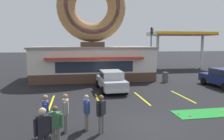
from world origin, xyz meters
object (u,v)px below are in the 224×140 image
Objects in this scene: car_silver at (111,80)px; traffic_light_pole at (151,43)px; pedestrian_leather_jacket_man at (101,112)px; pedestrian_clipboard_woman at (46,113)px; golf_ball at (197,114)px; pedestrian_crossing_woman at (43,131)px; pedestrian_blue_sweater_man at (87,111)px; pedestrian_beanie_man at (66,111)px; car_navy at (223,77)px; pedestrian_hooded_kid at (55,125)px; trash_bin at (165,77)px.

car_silver is 13.30m from traffic_light_pole.
pedestrian_clipboard_woman is at bearing 176.85° from pedestrian_leather_jacket_man.
pedestrian_crossing_woman reaches higher than golf_ball.
golf_ball is at bearing 9.46° from pedestrian_blue_sweater_man.
golf_ball is 0.03× the size of pedestrian_beanie_man.
car_silver is 0.80× the size of traffic_light_pole.
car_navy is 0.79× the size of traffic_light_pole.
golf_ball is at bearing 23.78° from pedestrian_crossing_woman.
pedestrian_beanie_man is at bearing -170.95° from golf_ball.
pedestrian_clipboard_woman is at bearing -160.46° from pedestrian_beanie_man.
pedestrian_beanie_man reaches higher than pedestrian_hooded_kid.
pedestrian_leather_jacket_man is 2.74m from pedestrian_crossing_woman.
pedestrian_clipboard_woman is 1.76× the size of trash_bin.
pedestrian_clipboard_woman is at bearing 114.11° from pedestrian_hooded_kid.
car_silver is 2.99× the size of pedestrian_hooded_kid.
trash_bin is (8.14, 10.33, -0.36)m from pedestrian_blue_sweater_man.
pedestrian_clipboard_woman reaches higher than pedestrian_beanie_man.
pedestrian_crossing_woman reaches higher than pedestrian_beanie_man.
car_navy is 13.71m from pedestrian_leather_jacket_man.
pedestrian_beanie_man is at bearing -173.66° from pedestrian_blue_sweater_man.
pedestrian_clipboard_woman is at bearing -167.32° from pedestrian_blue_sweater_man.
car_navy reaches higher than golf_ball.
pedestrian_clipboard_woman is (-2.24, 0.12, 0.05)m from pedestrian_leather_jacket_man.
trash_bin is 8.75m from traffic_light_pole.
car_silver is 1.00× the size of car_navy.
pedestrian_leather_jacket_man is 0.94× the size of pedestrian_crossing_woman.
pedestrian_clipboard_woman reaches higher than pedestrian_leather_jacket_man.
trash_bin is (9.65, 12.60, -0.48)m from pedestrian_crossing_woman.
pedestrian_beanie_man reaches higher than pedestrian_blue_sweater_man.
pedestrian_crossing_woman is (-13.47, -9.43, 0.11)m from car_navy.
pedestrian_clipboard_woman is at bearing -151.06° from car_navy.
car_silver is 9.60m from car_navy.
trash_bin is at bearing 55.08° from pedestrian_leather_jacket_man.
trash_bin is (9.03, 10.43, -0.42)m from pedestrian_beanie_man.
pedestrian_blue_sweater_man is at bearing -117.54° from traffic_light_pole.
car_silver is 8.23m from pedestrian_leather_jacket_man.
trash_bin is at bearing 51.47° from pedestrian_hooded_kid.
pedestrian_blue_sweater_man is 0.91× the size of pedestrian_clipboard_woman.
pedestrian_beanie_man is (0.78, 0.28, -0.04)m from pedestrian_clipboard_woman.
pedestrian_hooded_kid is 1.13m from pedestrian_clipboard_woman.
pedestrian_beanie_man is (-3.25, -7.63, 0.05)m from car_silver.
pedestrian_clipboard_woman is 0.98× the size of pedestrian_crossing_woman.
pedestrian_blue_sweater_man is at bearing 56.41° from pedestrian_crossing_woman.
car_navy is (6.09, 6.18, 0.82)m from golf_ball.
pedestrian_leather_jacket_man is 1.69× the size of trash_bin.
trash_bin is at bearing -100.08° from traffic_light_pole.
pedestrian_clipboard_woman reaches higher than pedestrian_hooded_kid.
pedestrian_clipboard_woman is at bearing -120.95° from traffic_light_pole.
pedestrian_blue_sweater_man reaches higher than trash_bin.
car_navy is at bearing -39.76° from trash_bin.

